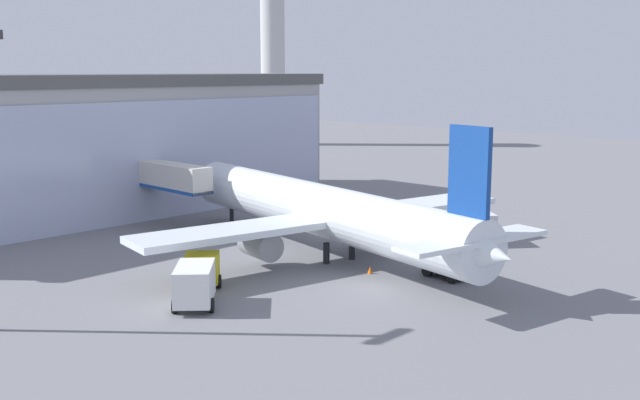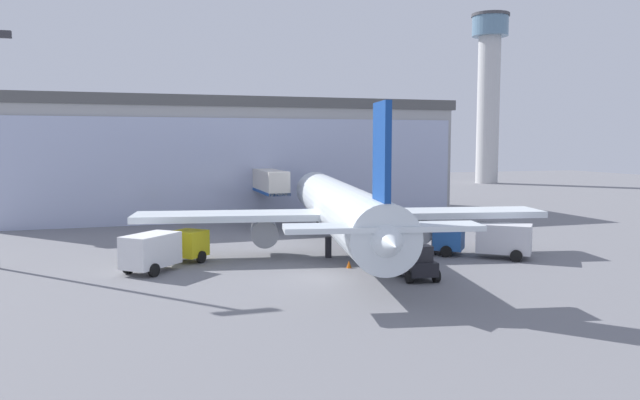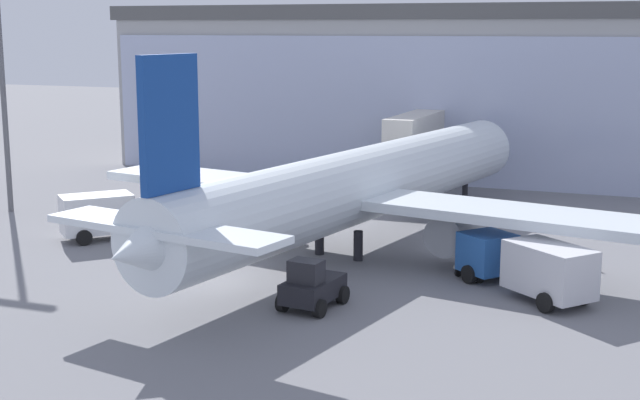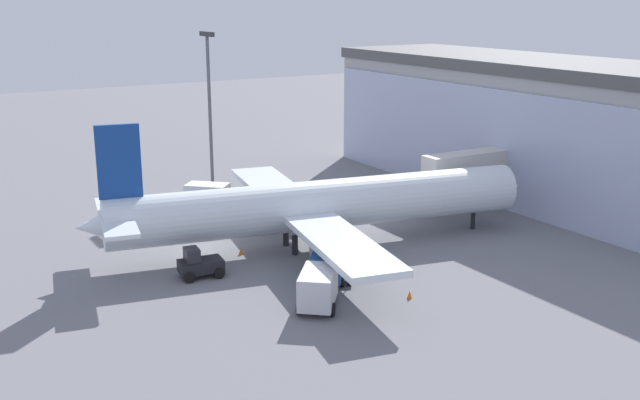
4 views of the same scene
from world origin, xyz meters
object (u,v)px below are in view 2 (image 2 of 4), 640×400
object	(u,v)px
catering_truck	(164,248)
fuel_truck	(486,238)
jet_bridge	(266,182)
baggage_cart	(441,247)
safety_cone_wingtip	(478,241)
safety_cone_nose	(349,264)
control_tower	(489,87)
airplane	(340,209)
pushback_tug	(417,264)

from	to	relation	value
catering_truck	fuel_truck	xyz separation A→B (m)	(24.01, -3.22, 0.00)
jet_bridge	catering_truck	world-z (taller)	jet_bridge
jet_bridge	baggage_cart	xyz separation A→B (m)	(9.03, -22.51, -4.02)
jet_bridge	safety_cone_wingtip	size ratio (longest dim) A/B	23.37
catering_truck	fuel_truck	size ratio (longest dim) A/B	0.97
catering_truck	safety_cone_nose	distance (m)	13.10
jet_bridge	safety_cone_nose	size ratio (longest dim) A/B	23.37
jet_bridge	control_tower	distance (m)	78.78
baggage_cart	jet_bridge	bearing A→B (deg)	52.38
control_tower	safety_cone_wingtip	xyz separation A→B (m)	(-45.50, -68.43, -20.10)
baggage_cart	safety_cone_wingtip	size ratio (longest dim) A/B	5.86
fuel_truck	safety_cone_nose	size ratio (longest dim) A/B	12.79
catering_truck	baggage_cart	size ratio (longest dim) A/B	2.11
fuel_truck	airplane	bearing A→B (deg)	10.67
catering_truck	baggage_cart	bearing A→B (deg)	-48.15
jet_bridge	safety_cone_wingtip	world-z (taller)	jet_bridge
pushback_tug	safety_cone_nose	bearing A→B (deg)	38.61
pushback_tug	safety_cone_wingtip	xyz separation A→B (m)	(11.35, 10.80, -0.70)
safety_cone_nose	control_tower	bearing A→B (deg)	51.24
fuel_truck	safety_cone_wingtip	bearing A→B (deg)	-77.40
baggage_cart	safety_cone_nose	size ratio (longest dim) A/B	5.86
fuel_truck	pushback_tug	size ratio (longest dim) A/B	2.08
airplane	control_tower	bearing A→B (deg)	-29.13
catering_truck	safety_cone_nose	xyz separation A→B (m)	(12.48, -3.80, -1.19)
control_tower	safety_cone_wingtip	size ratio (longest dim) A/B	64.39
baggage_cart	safety_cone_wingtip	xyz separation A→B (m)	(5.19, 2.94, -0.23)
control_tower	baggage_cart	xyz separation A→B (m)	(-50.69, -71.37, -19.87)
control_tower	jet_bridge	bearing A→B (deg)	-140.71
pushback_tug	safety_cone_nose	world-z (taller)	pushback_tug
jet_bridge	pushback_tug	world-z (taller)	jet_bridge
control_tower	safety_cone_wingtip	bearing A→B (deg)	-123.62
airplane	safety_cone_nose	xyz separation A→B (m)	(-1.51, -6.09, -3.29)
catering_truck	safety_cone_nose	size ratio (longest dim) A/B	12.36
jet_bridge	fuel_truck	bearing A→B (deg)	-153.91
jet_bridge	fuel_truck	size ratio (longest dim) A/B	1.83
airplane	catering_truck	world-z (taller)	airplane
airplane	baggage_cart	distance (m)	8.72
pushback_tug	safety_cone_wingtip	world-z (taller)	pushback_tug
control_tower	airplane	bearing A→B (deg)	-130.44
airplane	pushback_tug	xyz separation A→B (m)	(1.44, -10.84, -2.59)
fuel_truck	pushback_tug	distance (m)	10.12
catering_truck	safety_cone_wingtip	bearing A→B (deg)	-41.52
fuel_truck	pushback_tug	bearing A→B (deg)	71.31
safety_cone_wingtip	control_tower	bearing A→B (deg)	56.38
pushback_tug	control_tower	bearing A→B (deg)	-28.87
baggage_cart	pushback_tug	distance (m)	10.00
fuel_truck	safety_cone_wingtip	size ratio (longest dim) A/B	12.79
airplane	catering_truck	bearing A→B (deg)	110.60
safety_cone_wingtip	fuel_truck	bearing A→B (deg)	-116.84
fuel_truck	safety_cone_nose	xyz separation A→B (m)	(-11.54, -0.58, -1.19)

